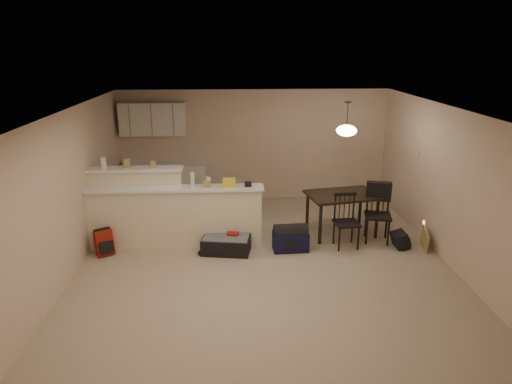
{
  "coord_description": "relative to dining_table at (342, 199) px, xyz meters",
  "views": [
    {
      "loc": [
        -0.48,
        -6.64,
        3.44
      ],
      "look_at": [
        -0.1,
        0.7,
        1.05
      ],
      "focal_mm": 32.0,
      "sensor_mm": 36.0,
      "label": 1
    }
  ],
  "objects": [
    {
      "name": "black_daypack",
      "position": [
        0.91,
        -0.67,
        -0.56
      ],
      "size": [
        0.23,
        0.33,
        0.28
      ],
      "primitive_type": "cube",
      "rotation": [
        0.0,
        0.0,
        1.6
      ],
      "color": "black",
      "rests_on": "ground"
    },
    {
      "name": "extra_item_y",
      "position": [
        -2.47,
        -0.38,
        0.45
      ],
      "size": [
        0.12,
        0.1,
        0.12
      ],
      "primitive_type": "cube",
      "color": "#A38A54",
      "rests_on": "breakfast_bar"
    },
    {
      "name": "dining_chair_near",
      "position": [
        -0.05,
        -0.59,
        -0.22
      ],
      "size": [
        0.45,
        0.44,
        0.96
      ],
      "primitive_type": null,
      "rotation": [
        0.0,
        0.0,
        0.08
      ],
      "color": "black",
      "rests_on": "ground"
    },
    {
      "name": "cardboard_sheet",
      "position": [
        1.31,
        -0.75,
        -0.52
      ],
      "size": [
        0.09,
        0.46,
        0.35
      ],
      "primitive_type": "cube",
      "rotation": [
        0.0,
        0.0,
        1.42
      ],
      "color": "#A38A54",
      "rests_on": "ground"
    },
    {
      "name": "breakfast_bar",
      "position": [
        -3.29,
        -0.3,
        -0.09
      ],
      "size": [
        3.08,
        0.58,
        1.39
      ],
      "color": "beige",
      "rests_on": "ground"
    },
    {
      "name": "pouch",
      "position": [
        -1.76,
        -0.38,
        0.43
      ],
      "size": [
        0.12,
        0.1,
        0.08
      ],
      "primitive_type": "cube",
      "color": "#A38A54",
      "rests_on": "breakfast_bar"
    },
    {
      "name": "bottle_a",
      "position": [
        -2.72,
        -0.38,
        0.52
      ],
      "size": [
        0.07,
        0.07,
        0.26
      ],
      "primitive_type": "cylinder",
      "color": "silver",
      "rests_on": "breakfast_bar"
    },
    {
      "name": "bottle_b",
      "position": [
        -2.45,
        -0.38,
        0.48
      ],
      "size": [
        0.06,
        0.06,
        0.18
      ],
      "primitive_type": "cylinder",
      "color": "silver",
      "rests_on": "breakfast_bar"
    },
    {
      "name": "extra_item_x",
      "position": [
        -2.45,
        -0.38,
        0.47
      ],
      "size": [
        0.07,
        0.07,
        0.16
      ],
      "primitive_type": "cylinder",
      "color": "silver",
      "rests_on": "breakfast_bar"
    },
    {
      "name": "cereal_box",
      "position": [
        -3.86,
        -0.16,
        0.77
      ],
      "size": [
        0.1,
        0.07,
        0.16
      ],
      "primitive_type": "cube",
      "color": "#A38A54",
      "rests_on": "breakfast_bar"
    },
    {
      "name": "small_box",
      "position": [
        -3.41,
        -0.16,
        0.75
      ],
      "size": [
        0.08,
        0.06,
        0.12
      ],
      "primitive_type": "cube",
      "color": "#A38A54",
      "rests_on": "breakfast_bar"
    },
    {
      "name": "navy_duffel",
      "position": [
        -1.04,
        -0.67,
        -0.54
      ],
      "size": [
        0.62,
        0.36,
        0.33
      ],
      "primitive_type": "cube",
      "rotation": [
        0.0,
        0.0,
        0.05
      ],
      "color": "#111238",
      "rests_on": "ground"
    },
    {
      "name": "kitchen_counter",
      "position": [
        -3.54,
        1.91,
        -0.25
      ],
      "size": [
        1.8,
        0.6,
        0.9
      ],
      "primitive_type": "cube",
      "color": "white",
      "rests_on": "ground"
    },
    {
      "name": "room",
      "position": [
        -1.54,
        -1.28,
        0.55
      ],
      "size": [
        7.0,
        7.02,
        2.5
      ],
      "color": "tan",
      "rests_on": "ground"
    },
    {
      "name": "bag_lump",
      "position": [
        -2.09,
        -0.38,
        0.46
      ],
      "size": [
        0.22,
        0.18,
        0.14
      ],
      "primitive_type": "cube",
      "color": "#A38A54",
      "rests_on": "breakfast_bar"
    },
    {
      "name": "thermostat",
      "position": [
        1.45,
        0.27,
        0.8
      ],
      "size": [
        0.02,
        0.12,
        0.12
      ],
      "primitive_type": "cube",
      "color": "beige",
      "rests_on": "room"
    },
    {
      "name": "red_backpack",
      "position": [
        -4.24,
        -0.67,
        -0.48
      ],
      "size": [
        0.34,
        0.3,
        0.43
      ],
      "primitive_type": "cube",
      "rotation": [
        0.0,
        0.0,
        0.53
      ],
      "color": "maroon",
      "rests_on": "ground"
    },
    {
      "name": "upper_cabinets",
      "position": [
        -3.74,
        2.04,
        1.2
      ],
      "size": [
        1.4,
        0.34,
        0.7
      ],
      "primitive_type": "cube",
      "color": "white",
      "rests_on": "room"
    },
    {
      "name": "jar",
      "position": [
        -4.26,
        -0.16,
        0.79
      ],
      "size": [
        0.1,
        0.1,
        0.2
      ],
      "primitive_type": "cylinder",
      "color": "silver",
      "rests_on": "breakfast_bar"
    },
    {
      "name": "pendant_lamp",
      "position": [
        0.0,
        -0.0,
        1.29
      ],
      "size": [
        0.36,
        0.36,
        0.62
      ],
      "color": "brown",
      "rests_on": "room"
    },
    {
      "name": "dining_table",
      "position": [
        0.0,
        0.0,
        0.0
      ],
      "size": [
        1.41,
        1.07,
        0.8
      ],
      "rotation": [
        0.0,
        0.0,
        0.19
      ],
      "color": "black",
      "rests_on": "ground"
    },
    {
      "name": "dining_chair_far",
      "position": [
        0.57,
        -0.37,
        -0.17
      ],
      "size": [
        0.55,
        0.53,
        1.05
      ],
      "primitive_type": null,
      "rotation": [
        0.0,
        0.0,
        -0.22
      ],
      "color": "black",
      "rests_on": "ground"
    },
    {
      "name": "suitcase",
      "position": [
        -2.16,
        -0.67,
        -0.56
      ],
      "size": [
        0.88,
        0.65,
        0.27
      ],
      "primitive_type": "cube",
      "rotation": [
        0.0,
        0.0,
        -0.16
      ],
      "color": "black",
      "rests_on": "ground"
    }
  ]
}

